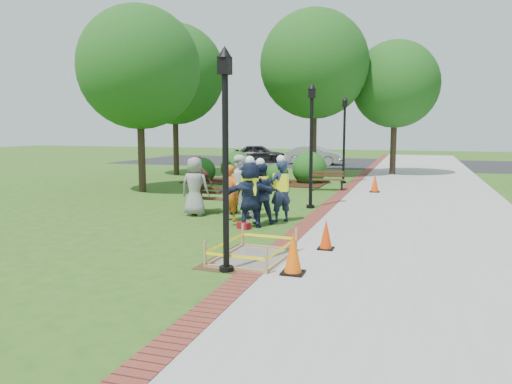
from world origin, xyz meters
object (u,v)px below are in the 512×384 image
(cone_front, at_px, (293,254))
(lamp_near, at_px, (225,143))
(wet_concrete_pad, at_px, (253,249))
(bench_near, at_px, (215,205))
(hivis_worker_a, at_px, (250,192))
(hivis_worker_c, at_px, (260,191))
(hivis_worker_b, at_px, (281,189))

(cone_front, distance_m, lamp_near, 2.45)
(cone_front, bearing_deg, wet_concrete_pad, 142.52)
(cone_front, relative_size, lamp_near, 0.20)
(cone_front, bearing_deg, bench_near, 124.27)
(bench_near, relative_size, lamp_near, 0.35)
(wet_concrete_pad, xyz_separation_m, cone_front, (1.06, -0.81, 0.17))
(hivis_worker_a, bearing_deg, bench_near, 133.46)
(hivis_worker_c, bearing_deg, wet_concrete_pad, -74.75)
(lamp_near, bearing_deg, hivis_worker_c, 99.64)
(hivis_worker_a, distance_m, hivis_worker_c, 0.63)
(hivis_worker_a, height_order, hivis_worker_b, hivis_worker_a)
(bench_near, bearing_deg, hivis_worker_b, -19.58)
(lamp_near, relative_size, hivis_worker_a, 2.14)
(lamp_near, xyz_separation_m, hivis_worker_c, (-0.82, 4.80, -1.54))
(wet_concrete_pad, relative_size, lamp_near, 0.57)
(wet_concrete_pad, relative_size, hivis_worker_a, 1.21)
(bench_near, relative_size, hivis_worker_c, 0.79)
(bench_near, distance_m, lamp_near, 7.06)
(hivis_worker_b, xyz_separation_m, hivis_worker_c, (-0.49, -0.45, -0.03))
(hivis_worker_b, bearing_deg, bench_near, 160.42)
(lamp_near, distance_m, hivis_worker_b, 5.47)
(cone_front, xyz_separation_m, hivis_worker_a, (-2.20, 3.99, 0.58))
(hivis_worker_b, bearing_deg, wet_concrete_pad, -82.64)
(lamp_near, height_order, hivis_worker_a, lamp_near)
(hivis_worker_b, bearing_deg, hivis_worker_a, -118.83)
(wet_concrete_pad, bearing_deg, hivis_worker_b, 97.36)
(wet_concrete_pad, height_order, cone_front, cone_front)
(lamp_near, distance_m, hivis_worker_c, 5.10)
(hivis_worker_a, bearing_deg, cone_front, -61.11)
(cone_front, xyz_separation_m, hivis_worker_c, (-2.10, 4.61, 0.54))
(bench_near, xyz_separation_m, hivis_worker_a, (1.84, -1.94, 0.72))
(lamp_near, xyz_separation_m, hivis_worker_a, (-0.92, 4.17, -1.50))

